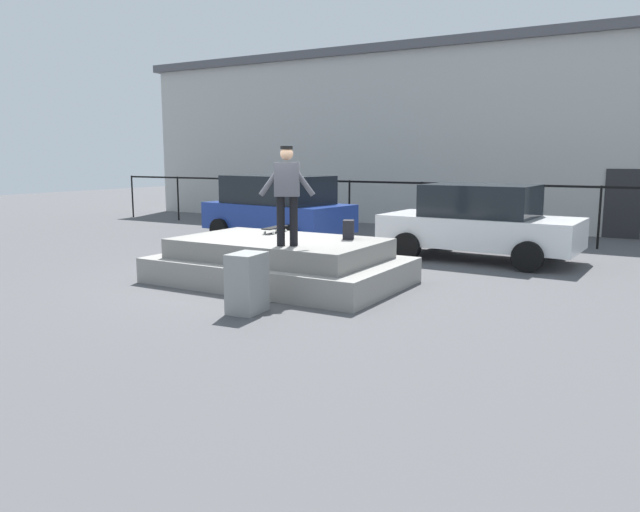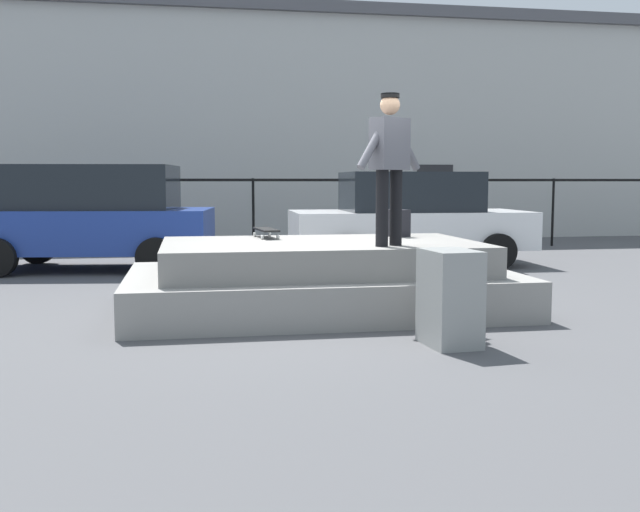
# 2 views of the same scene
# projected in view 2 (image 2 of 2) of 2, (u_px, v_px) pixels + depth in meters

# --- Properties ---
(ground_plane) EXTENTS (60.00, 60.00, 0.00)m
(ground_plane) POSITION_uv_depth(u_px,v_px,m) (312.00, 312.00, 8.66)
(ground_plane) COLOR #4C4C4F
(concrete_ledge) EXTENTS (4.57, 2.80, 0.83)m
(concrete_ledge) POSITION_uv_depth(u_px,v_px,m) (321.00, 279.00, 8.82)
(concrete_ledge) COLOR gray
(concrete_ledge) RESTS_ON ground_plane
(skateboarder) EXTENTS (0.88, 0.56, 1.69)m
(skateboarder) POSITION_uv_depth(u_px,v_px,m) (390.00, 158.00, 8.09)
(skateboarder) COLOR black
(skateboarder) RESTS_ON concrete_ledge
(skateboard) EXTENTS (0.29, 0.79, 0.12)m
(skateboard) POSITION_uv_depth(u_px,v_px,m) (266.00, 230.00, 9.35)
(skateboard) COLOR black
(skateboard) RESTS_ON concrete_ledge
(backpack) EXTENTS (0.30, 0.34, 0.35)m
(backpack) POSITION_uv_depth(u_px,v_px,m) (398.00, 223.00, 9.54)
(backpack) COLOR black
(backpack) RESTS_ON concrete_ledge
(car_blue_hatchback_near) EXTENTS (4.34, 2.60, 1.83)m
(car_blue_hatchback_near) POSITION_uv_depth(u_px,v_px,m) (91.00, 215.00, 12.77)
(car_blue_hatchback_near) COLOR navy
(car_blue_hatchback_near) RESTS_ON ground_plane
(car_white_sedan_mid) EXTENTS (4.42, 2.33, 1.72)m
(car_white_sedan_mid) POSITION_uv_depth(u_px,v_px,m) (409.00, 218.00, 13.58)
(car_white_sedan_mid) COLOR white
(car_white_sedan_mid) RESTS_ON ground_plane
(utility_box) EXTENTS (0.50, 0.64, 0.91)m
(utility_box) POSITION_uv_depth(u_px,v_px,m) (450.00, 298.00, 6.87)
(utility_box) COLOR gray
(utility_box) RESTS_ON ground_plane
(fence_row) EXTENTS (24.06, 0.06, 1.62)m
(fence_row) POSITION_uv_depth(u_px,v_px,m) (253.00, 198.00, 16.20)
(fence_row) COLOR black
(fence_row) RESTS_ON ground_plane
(warehouse_building) EXTENTS (26.17, 7.22, 6.15)m
(warehouse_building) POSITION_uv_depth(u_px,v_px,m) (235.00, 130.00, 21.94)
(warehouse_building) COLOR #B2B2AD
(warehouse_building) RESTS_ON ground_plane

